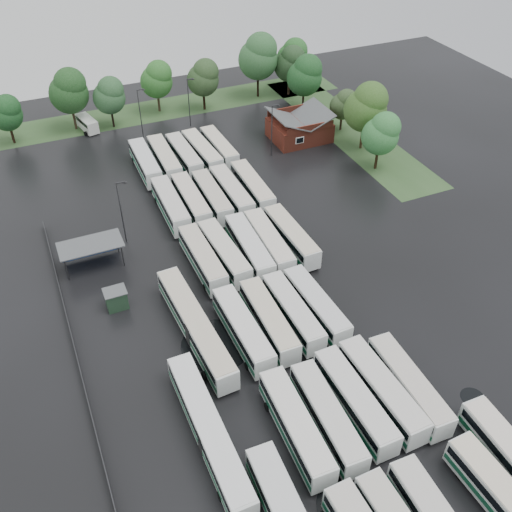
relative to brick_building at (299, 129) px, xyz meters
name	(u,v)px	position (x,y,z in m)	size (l,w,h in m)	color
ground	(282,337)	(-24.00, -42.77, -1.87)	(160.00, 160.00, 0.00)	black
brick_building	(299,129)	(0.00, 0.00, 0.00)	(10.07, 8.60, 5.39)	maroon
wash_shed	(90,246)	(-41.20, -20.74, 1.12)	(8.20, 4.20, 3.58)	#2D2D30
utility_hut	(116,299)	(-40.20, -30.17, -0.55)	(2.70, 2.20, 2.62)	#1B3421
grass_strip_north	(149,112)	(-22.00, 22.03, -1.86)	(80.00, 10.00, 0.01)	#325127
grass_strip_east	(346,128)	(10.00, 0.03, -1.86)	(10.00, 50.00, 0.01)	#325127
west_fence	(74,344)	(-46.20, -34.77, -1.27)	(0.10, 50.00, 1.20)	#2D2D30
bus_r0c4	(504,500)	(-15.56, -68.89, -0.02)	(3.03, 12.15, 3.36)	silver
bus_r1c0	(296,426)	(-28.55, -55.19, 0.03)	(3.05, 12.48, 3.45)	silver
bus_r1c1	(327,417)	(-25.27, -55.47, 0.00)	(3.11, 12.26, 3.38)	silver
bus_r1c2	(355,401)	(-21.86, -54.91, 0.02)	(2.71, 12.36, 3.44)	silver
bus_r1c3	(381,390)	(-18.71, -54.87, 0.06)	(2.97, 12.65, 3.50)	silver
bus_r1c4	(408,385)	(-15.77, -55.41, -0.01)	(2.91, 12.17, 3.37)	silver
bus_r2c0	(243,329)	(-28.32, -41.53, 0.03)	(2.80, 12.42, 3.45)	silver
bus_r2c1	(269,320)	(-25.03, -41.34, 0.00)	(2.87, 12.23, 3.39)	silver
bus_r2c2	(293,312)	(-21.89, -41.23, -0.04)	(2.60, 11.94, 3.32)	silver
bus_r2c3	(316,305)	(-18.87, -41.31, -0.03)	(2.92, 12.06, 3.33)	silver
bus_r3c0	(203,259)	(-28.25, -27.77, 0.01)	(2.73, 12.25, 3.40)	silver
bus_r3c1	(224,253)	(-25.25, -27.77, 0.02)	(3.13, 12.43, 3.43)	silver
bus_r3c2	(249,248)	(-21.82, -28.16, 0.05)	(3.19, 12.63, 3.49)	silver
bus_r3c3	(269,242)	(-18.98, -28.13, 0.04)	(3.13, 12.52, 3.46)	silver
bus_r3c4	(291,236)	(-15.60, -28.09, 0.00)	(2.84, 12.27, 3.40)	silver
bus_r4c0	(171,205)	(-28.45, -14.24, 0.05)	(2.87, 12.56, 3.48)	silver
bus_r4c1	(191,200)	(-25.26, -14.22, 0.01)	(2.77, 12.28, 3.41)	silver
bus_r4c2	(212,197)	(-22.09, -14.56, -0.01)	(2.79, 12.16, 3.37)	silver
bus_r4c3	(232,192)	(-18.94, -14.56, 0.03)	(2.65, 12.39, 3.45)	silver
bus_r4c4	(252,187)	(-15.47, -14.47, 0.03)	(2.92, 12.43, 3.44)	silver
bus_r5c0	(145,163)	(-28.59, -0.66, 0.03)	(2.86, 12.43, 3.45)	silver
bus_r5c1	(165,159)	(-25.34, -0.73, 0.05)	(2.89, 12.56, 3.48)	silver
bus_r5c2	(184,155)	(-21.97, -0.84, -0.01)	(2.81, 12.15, 3.37)	silver
bus_r5c3	(202,152)	(-18.85, -0.95, 0.03)	(3.26, 12.51, 3.45)	silver
bus_r5c4	(219,148)	(-15.63, -0.56, -0.05)	(2.76, 11.93, 3.31)	silver
artic_bus_west_b	(195,326)	(-33.06, -38.90, 0.04)	(3.49, 18.60, 3.43)	silver
artic_bus_west_c	(209,431)	(-36.31, -52.41, -0.02)	(2.68, 17.95, 3.33)	silver
minibus	(87,123)	(-34.44, 18.73, -0.50)	(3.30, 5.98, 2.47)	silver
tree_north_0	(7,112)	(-47.42, 18.96, 3.99)	(5.50, 5.50, 9.11)	black
tree_north_1	(69,90)	(-36.25, 20.15, 5.63)	(7.04, 7.04, 11.66)	#35261C
tree_north_2	(110,95)	(-29.61, 18.18, 4.39)	(5.87, 5.87, 9.73)	black
tree_north_3	(157,79)	(-19.78, 21.29, 4.68)	(6.14, 6.14, 10.18)	#3A2D1E
tree_north_4	(204,77)	(-11.36, 18.50, 4.69)	(6.16, 6.16, 10.20)	black
tree_north_5	(259,56)	(0.87, 20.01, 6.54)	(7.88, 7.88, 13.06)	black
tree_north_6	(293,56)	(9.12, 21.33, 4.89)	(6.34, 6.34, 10.51)	black
tree_east_0	(382,133)	(7.09, -14.67, 4.59)	(6.06, 6.06, 10.04)	black
tree_east_1	(367,107)	(8.56, -7.62, 5.92)	(7.31, 7.31, 12.11)	#312213
tree_east_2	(344,104)	(8.87, -0.02, 3.18)	(4.77, 4.75, 7.86)	#302218
tree_east_3	(306,75)	(6.25, 10.26, 5.34)	(6.76, 6.76, 11.20)	black
tree_east_4	(291,63)	(7.09, 18.34, 4.70)	(6.16, 6.16, 10.21)	black
lamp_post_ne	(272,127)	(-7.12, -3.66, 3.48)	(1.42, 0.28, 9.21)	#2D2D30
lamp_post_nw	(122,208)	(-35.97, -17.69, 3.69)	(1.47, 0.29, 9.57)	#2D2D30
lamp_post_back_w	(141,111)	(-25.76, 11.45, 3.50)	(1.42, 0.28, 9.25)	#2D2D30
lamp_post_back_e	(189,99)	(-16.28, 12.87, 3.40)	(1.40, 0.27, 9.07)	#2D2D30
puddle_0	(353,507)	(-27.01, -63.45, -1.86)	(6.46, 6.46, 0.01)	black
puddle_1	(496,471)	(-13.13, -65.86, -1.86)	(4.03, 4.03, 0.01)	black
puddle_2	(216,345)	(-31.33, -40.85, -1.86)	(8.15, 8.15, 0.01)	black
puddle_3	(328,328)	(-18.45, -43.64, -1.86)	(4.06, 4.06, 0.01)	black
puddle_4	(473,397)	(-9.47, -58.35, -1.86)	(2.55, 2.55, 0.01)	black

